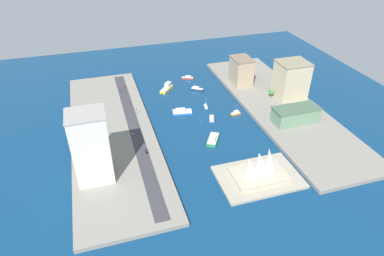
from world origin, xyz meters
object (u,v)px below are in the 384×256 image
Objects in this scene: hatchback_blue at (120,90)px; pickup_red at (124,87)px; patrol_launch_navy at (197,89)px; suv_black at (147,151)px; ferry_green_doubledeck at (213,139)px; ferry_yellow_fast at (167,88)px; water_taxi_orange at (235,113)px; apartment_midrise_tan at (241,71)px; yacht_sleek_gray at (212,118)px; opera_landmark at (259,167)px; tugboat_red at (188,78)px; hotel_broad_white at (91,147)px; catamaran_blue at (182,112)px; traffic_light_waterfront at (137,110)px; sedan_silver at (132,133)px; sailboat_small_white at (206,106)px; terminal_long_green at (296,115)px; office_block_beige at (291,80)px.

pickup_red is (-5.22, -6.64, -0.01)m from hatchback_blue.
patrol_launch_navy is 2.87× the size of suv_black.
ferry_yellow_fast is at bearing -82.07° from ferry_green_doubledeck.
apartment_midrise_tan is (-29.66, -56.23, 16.68)m from water_taxi_orange.
ferry_green_doubledeck is 36.08m from yacht_sleek_gray.
apartment_midrise_tan is 155.32m from opera_landmark.
tugboat_red is 36.90m from ferry_yellow_fast.
hotel_broad_white is 120.63m from opera_landmark.
ferry_green_doubledeck is 1.05× the size of ferry_yellow_fast.
yacht_sleek_gray is at bearing 140.51° from catamaran_blue.
ferry_green_doubledeck is at bearing -167.65° from hotel_broad_white.
yacht_sleek_gray is 89.45m from opera_landmark.
water_taxi_orange is at bearing 165.72° from traffic_light_waterfront.
opera_landmark is (-80.58, 81.73, 6.30)m from sedan_silver.
ferry_green_doubledeck is 98.49m from patrol_launch_navy.
tugboat_red is at bearing -144.46° from ferry_yellow_fast.
tugboat_red is at bearing -128.39° from sedan_silver.
opera_landmark is (20.66, 90.52, 8.88)m from water_taxi_orange.
sailboat_small_white is 31.98m from water_taxi_orange.
traffic_light_waterfront is (66.71, -24.99, 6.34)m from yacht_sleek_gray.
terminal_long_green reaches higher than sedan_silver.
office_block_beige is at bearing 159.27° from hatchback_blue.
hatchback_blue is at bearing -20.73° from office_block_beige.
suv_black is (139.16, 6.32, -6.34)m from terminal_long_green.
ferry_green_doubledeck is 133.54m from pickup_red.
tugboat_red is 118.66m from office_block_beige.
patrol_launch_navy is 0.26× the size of hotel_broad_white.
hotel_broad_white is (164.62, 113.71, 12.04)m from apartment_midrise_tan.
water_taxi_orange is 2.35× the size of sedan_silver.
apartment_midrise_tan is at bearing -153.59° from sedan_silver.
hotel_broad_white is at bearing 61.87° from traffic_light_waterfront.
hatchback_blue is at bearing -64.26° from opera_landmark.
sailboat_small_white is 2.43× the size of sedan_silver.
apartment_midrise_tan reaches higher than patrol_launch_navy.
hotel_broad_white reaches higher than sailboat_small_white.
tugboat_red is at bearing -86.80° from patrol_launch_navy.
hatchback_blue is (81.87, -15.74, 2.71)m from patrol_launch_navy.
terminal_long_green reaches higher than ferry_green_doubledeck.
sailboat_small_white is at bearing -39.32° from terminal_long_green.
hatchback_blue is 116.00m from suv_black.
hotel_broad_white is (179.60, 24.89, 19.78)m from terminal_long_green.
hotel_broad_white is 140.92m from hatchback_blue.
office_block_beige reaches higher than ferry_yellow_fast.
yacht_sleek_gray is at bearing 87.67° from tugboat_red.
suv_black reaches higher than water_taxi_orange.
suv_black is at bearing 18.24° from office_block_beige.
sailboat_small_white is at bearing -158.26° from sedan_silver.
terminal_long_green reaches higher than tugboat_red.
office_block_beige is (-84.90, 47.37, 20.57)m from patrol_launch_navy.
opera_landmark is (1.17, 151.65, 8.90)m from patrol_launch_navy.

